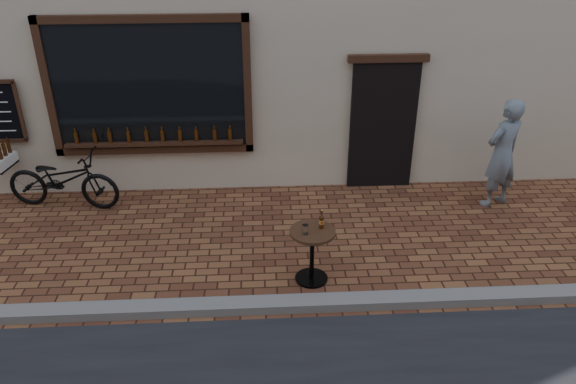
{
  "coord_description": "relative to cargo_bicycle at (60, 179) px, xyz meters",
  "views": [
    {
      "loc": [
        -0.19,
        -5.27,
        4.54
      ],
      "look_at": [
        0.18,
        1.2,
        1.1
      ],
      "focal_mm": 35.0,
      "sensor_mm": 36.0,
      "label": 1
    }
  ],
  "objects": [
    {
      "name": "ground",
      "position": [
        3.4,
        -3.0,
        -0.5
      ],
      "size": [
        90.0,
        90.0,
        0.0
      ],
      "primitive_type": "plane",
      "color": "#522A1A",
      "rests_on": "ground"
    },
    {
      "name": "kerb",
      "position": [
        3.4,
        -2.8,
        -0.44
      ],
      "size": [
        90.0,
        0.25,
        0.12
      ],
      "primitive_type": "cube",
      "color": "slate",
      "rests_on": "ground"
    },
    {
      "name": "cargo_bicycle",
      "position": [
        0.0,
        0.0,
        0.0
      ],
      "size": [
        2.25,
        0.94,
        1.04
      ],
      "rotation": [
        0.0,
        0.0,
        1.41
      ],
      "color": "black",
      "rests_on": "ground"
    },
    {
      "name": "bistro_table",
      "position": [
        3.87,
        -2.22,
        0.05
      ],
      "size": [
        0.59,
        0.59,
        1.02
      ],
      "color": "black",
      "rests_on": "ground"
    },
    {
      "name": "pedestrian",
      "position": [
        7.07,
        -0.32,
        0.41
      ],
      "size": [
        0.78,
        0.68,
        1.81
      ],
      "primitive_type": "imported",
      "rotation": [
        0.0,
        0.0,
        3.59
      ],
      "color": "slate",
      "rests_on": "ground"
    }
  ]
}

